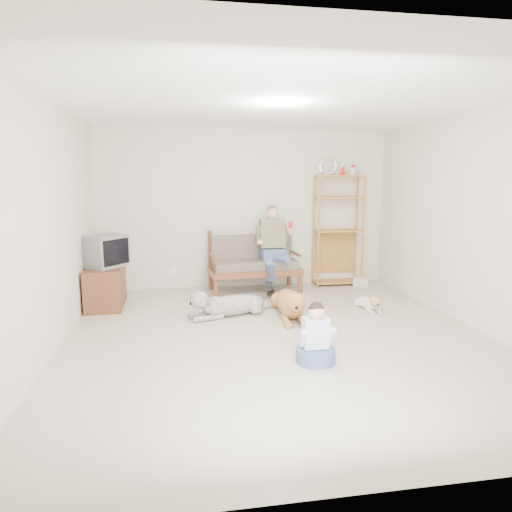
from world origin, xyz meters
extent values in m
plane|color=beige|center=(0.00, 0.00, 0.00)|extent=(5.50, 5.50, 0.00)
plane|color=white|center=(0.00, 0.00, 2.70)|extent=(5.50, 5.50, 0.00)
plane|color=beige|center=(0.00, 2.75, 1.35)|extent=(5.00, 0.00, 5.00)
plane|color=beige|center=(0.00, -2.75, 1.35)|extent=(5.00, 0.00, 5.00)
plane|color=beige|center=(-2.50, 0.00, 1.35)|extent=(0.00, 5.50, 5.50)
plane|color=beige|center=(2.50, 0.00, 1.35)|extent=(0.00, 5.50, 5.50)
cube|color=brown|center=(0.10, 2.31, 0.35)|extent=(1.54, 0.80, 0.10)
cube|color=#6D5F53|center=(0.10, 2.31, 0.47)|extent=(1.42, 0.69, 0.13)
cube|color=#6D5F53|center=(0.10, 2.55, 0.70)|extent=(1.38, 0.21, 0.45)
cylinder|color=brown|center=(0.10, 2.61, 0.90)|extent=(1.40, 0.14, 0.05)
cylinder|color=brown|center=(-0.60, 2.01, 0.15)|extent=(0.07, 0.07, 0.30)
cylinder|color=brown|center=(-0.60, 2.61, 0.47)|extent=(0.07, 0.07, 0.95)
cylinder|color=brown|center=(0.80, 2.01, 0.15)|extent=(0.07, 0.07, 0.30)
cylinder|color=brown|center=(0.80, 2.61, 0.47)|extent=(0.07, 0.07, 0.95)
cube|color=#4B5E89|center=(0.41, 2.29, 0.62)|extent=(0.39, 0.37, 0.20)
cube|color=#767453|center=(0.41, 2.38, 0.96)|extent=(0.41, 0.28, 0.52)
sphere|color=#D79B86|center=(0.41, 2.36, 1.30)|extent=(0.21, 0.21, 0.21)
sphere|color=#544E4A|center=(0.41, 2.37, 1.34)|extent=(0.19, 0.19, 0.19)
cylinder|color=red|center=(0.67, 2.17, 1.13)|extent=(0.07, 0.07, 0.09)
cube|color=#AA7635|center=(1.63, 2.55, 1.92)|extent=(0.82, 0.34, 0.03)
torus|color=silver|center=(1.41, 2.55, 2.08)|extent=(0.33, 0.05, 0.33)
cone|color=red|center=(1.68, 2.55, 2.01)|extent=(0.11, 0.11, 0.17)
cylinder|color=#AA7635|center=(1.23, 2.39, 0.97)|extent=(0.04, 0.04, 1.94)
cylinder|color=#AA7635|center=(1.23, 2.71, 0.97)|extent=(0.04, 0.04, 1.94)
cylinder|color=#AA7635|center=(2.03, 2.39, 0.97)|extent=(0.04, 0.04, 1.94)
cylinder|color=#AA7635|center=(2.03, 2.71, 0.97)|extent=(0.04, 0.04, 1.94)
cube|color=white|center=(1.98, 2.34, 0.08)|extent=(0.29, 0.24, 0.16)
cube|color=brown|center=(-2.22, 1.75, 0.30)|extent=(0.51, 0.91, 0.60)
cube|color=brown|center=(-2.46, 1.53, 0.30)|extent=(0.03, 0.40, 0.50)
cube|color=brown|center=(-2.46, 1.97, 0.30)|extent=(0.03, 0.40, 0.50)
cube|color=slate|center=(-2.20, 1.77, 0.83)|extent=(0.69, 0.71, 0.46)
cube|color=black|center=(-2.03, 1.63, 0.83)|extent=(0.31, 0.38, 0.37)
cube|color=white|center=(-1.25, 2.73, 0.30)|extent=(0.12, 0.02, 0.08)
ellipsoid|color=#B2753E|center=(0.37, 0.95, 0.16)|extent=(0.45, 1.03, 0.31)
sphere|color=#B2753E|center=(0.34, 0.65, 0.18)|extent=(0.31, 0.31, 0.31)
sphere|color=#B2753E|center=(0.31, 0.40, 0.31)|extent=(0.25, 0.25, 0.25)
ellipsoid|color=#B2753E|center=(0.30, 0.29, 0.29)|extent=(0.13, 0.19, 0.09)
cylinder|color=#B2753E|center=(0.42, 1.44, 0.06)|extent=(0.15, 0.40, 0.05)
ellipsoid|color=#B2753E|center=(0.23, 0.44, 0.31)|extent=(0.06, 0.08, 0.12)
ellipsoid|color=#B2753E|center=(0.40, 0.42, 0.31)|extent=(0.06, 0.08, 0.12)
ellipsoid|color=white|center=(-0.40, 1.01, 0.14)|extent=(0.98, 0.58, 0.28)
sphere|color=white|center=(-0.67, 0.93, 0.16)|extent=(0.28, 0.28, 0.28)
sphere|color=white|center=(-0.89, 0.86, 0.28)|extent=(0.24, 0.24, 0.24)
ellipsoid|color=white|center=(-0.99, 0.82, 0.25)|extent=(0.20, 0.15, 0.09)
cylinder|color=white|center=(0.04, 1.15, 0.06)|extent=(0.32, 0.26, 0.04)
ellipsoid|color=white|center=(-0.89, 0.94, 0.28)|extent=(0.09, 0.07, 0.12)
ellipsoid|color=white|center=(-0.84, 0.78, 0.28)|extent=(0.09, 0.07, 0.12)
ellipsoid|color=silver|center=(1.54, 1.00, 0.08)|extent=(0.23, 0.44, 0.17)
sphere|color=silver|center=(1.55, 0.87, 0.09)|extent=(0.17, 0.17, 0.17)
sphere|color=tan|center=(1.56, 0.76, 0.17)|extent=(0.15, 0.15, 0.15)
ellipsoid|color=tan|center=(1.57, 0.69, 0.15)|extent=(0.08, 0.12, 0.06)
cylinder|color=silver|center=(1.51, 1.21, 0.03)|extent=(0.10, 0.16, 0.03)
cone|color=tan|center=(1.51, 0.77, 0.21)|extent=(0.05, 0.05, 0.05)
cone|color=tan|center=(1.61, 0.78, 0.21)|extent=(0.05, 0.05, 0.05)
torus|color=red|center=(1.56, 0.78, 0.16)|extent=(0.14, 0.14, 0.02)
cylinder|color=#4B5E89|center=(0.23, -0.77, 0.07)|extent=(0.41, 0.41, 0.15)
cube|color=silver|center=(0.23, -0.75, 0.31)|extent=(0.27, 0.18, 0.31)
sphere|color=#D79B86|center=(0.23, -0.77, 0.54)|extent=(0.17, 0.17, 0.17)
sphere|color=black|center=(0.23, -0.76, 0.56)|extent=(0.16, 0.16, 0.16)
camera|label=1|loc=(-1.12, -5.07, 1.88)|focal=32.00mm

